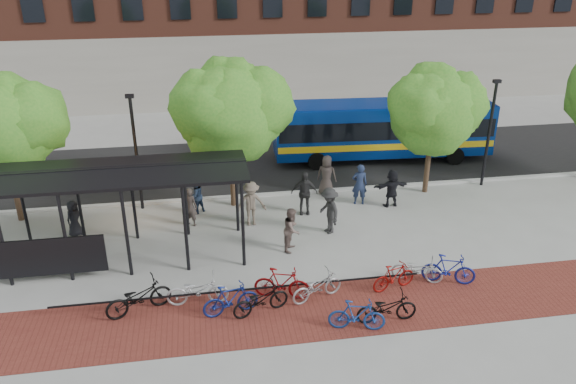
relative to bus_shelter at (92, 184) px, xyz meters
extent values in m
plane|color=#9E9E99|center=(8.13, 0.48, -3.00)|extent=(160.00, 160.00, 0.00)
cube|color=black|center=(8.13, 8.48, -2.99)|extent=(160.00, 8.00, 0.01)
cube|color=#B7B7B2|center=(8.13, 4.48, -2.94)|extent=(160.00, 0.25, 0.12)
cube|color=maroon|center=(6.13, -4.52, -3.00)|extent=(24.00, 3.00, 0.01)
cube|color=black|center=(4.83, -3.62, -3.00)|extent=(12.00, 0.05, 0.95)
cylinder|color=black|center=(-2.87, -1.37, -1.35)|extent=(0.12, 0.12, 3.30)
cylinder|color=black|center=(-2.87, 1.33, -1.35)|extent=(0.12, 0.12, 3.30)
cylinder|color=black|center=(-0.87, -1.37, -1.35)|extent=(0.12, 0.12, 3.30)
cylinder|color=black|center=(-0.87, 1.33, -1.35)|extent=(0.12, 0.12, 3.30)
cylinder|color=black|center=(1.13, -1.37, -1.35)|extent=(0.12, 0.12, 3.30)
cylinder|color=black|center=(1.13, 1.33, -1.35)|extent=(0.12, 0.12, 3.30)
cylinder|color=black|center=(3.13, -1.37, -1.35)|extent=(0.12, 0.12, 3.30)
cylinder|color=black|center=(3.13, 1.33, -1.35)|extent=(0.12, 0.12, 3.30)
cylinder|color=black|center=(5.13, -1.37, -1.35)|extent=(0.12, 0.12, 3.30)
cylinder|color=black|center=(5.13, 1.33, -1.35)|extent=(0.12, 0.12, 3.30)
cube|color=black|center=(-1.87, -1.42, -2.00)|extent=(4.50, 0.08, 1.40)
cube|color=black|center=(0.13, -0.72, 0.45)|extent=(10.60, 1.65, 0.29)
cube|color=black|center=(0.13, 0.68, 0.45)|extent=(10.60, 1.65, 0.29)
cube|color=black|center=(0.13, 1.38, 0.05)|extent=(9.00, 0.10, 0.40)
cube|color=black|center=(1.13, 1.43, -0.60)|extent=(2.40, 0.12, 0.70)
cube|color=#FF7200|center=(1.13, 1.51, -0.60)|extent=(2.20, 0.02, 0.55)
cylinder|color=#382619|center=(-3.87, 3.78, -1.81)|extent=(0.24, 0.24, 2.38)
sphere|color=#327A20|center=(-3.87, 3.78, 0.98)|extent=(4.00, 4.00, 4.00)
sphere|color=#327A20|center=(-2.87, 3.98, 1.28)|extent=(3.20, 3.20, 3.20)
sphere|color=#327A20|center=(-3.77, 4.18, 1.78)|extent=(2.80, 2.80, 2.80)
cylinder|color=#382619|center=(5.13, 3.78, -1.74)|extent=(0.24, 0.24, 2.52)
sphere|color=#327A20|center=(5.13, 3.78, 1.20)|extent=(4.20, 4.20, 4.20)
sphere|color=#327A20|center=(6.18, 3.98, 1.50)|extent=(3.36, 3.36, 3.36)
sphere|color=#327A20|center=(4.29, 3.48, 1.60)|extent=(3.15, 3.15, 3.15)
sphere|color=#327A20|center=(5.23, 4.18, 2.00)|extent=(2.94, 2.94, 2.94)
cylinder|color=#382619|center=(14.13, 3.78, -1.86)|extent=(0.24, 0.24, 2.27)
sphere|color=#327A20|center=(14.13, 3.78, 0.80)|extent=(3.80, 3.80, 3.80)
sphere|color=#327A20|center=(15.08, 3.98, 1.10)|extent=(3.04, 3.04, 3.04)
sphere|color=#327A20|center=(13.37, 3.48, 1.20)|extent=(2.85, 2.85, 2.85)
sphere|color=#327A20|center=(14.23, 4.18, 1.60)|extent=(2.66, 2.66, 2.66)
cylinder|color=black|center=(1.13, 4.08, -0.50)|extent=(0.14, 0.14, 5.00)
cube|color=black|center=(1.13, 4.08, 2.05)|extent=(0.35, 0.20, 0.15)
cylinder|color=black|center=(17.13, 4.08, -0.50)|extent=(0.14, 0.14, 5.00)
cube|color=black|center=(17.13, 4.08, 2.05)|extent=(0.35, 0.20, 0.15)
cube|color=navy|center=(13.41, 8.30, -1.26)|extent=(11.58, 3.15, 2.63)
cube|color=black|center=(13.41, 8.30, -1.04)|extent=(11.36, 3.18, 0.95)
cube|color=yellow|center=(13.41, 8.30, -1.90)|extent=(11.47, 3.20, 0.33)
cube|color=navy|center=(13.41, 8.30, 0.01)|extent=(11.34, 2.89, 0.17)
cylinder|color=black|center=(9.68, 7.28, -2.54)|extent=(0.93, 0.32, 0.92)
cylinder|color=black|center=(9.83, 9.76, -2.54)|extent=(0.93, 0.32, 0.92)
cylinder|color=black|center=(17.00, 6.85, -2.54)|extent=(0.93, 0.32, 0.92)
cylinder|color=black|center=(17.15, 9.33, -2.54)|extent=(0.93, 0.32, 0.92)
imported|color=black|center=(1.60, -3.67, -2.44)|extent=(2.25, 1.50, 1.12)
imported|color=#B9B9BC|center=(3.43, -3.53, -2.47)|extent=(2.01, 0.75, 1.05)
imported|color=navy|center=(4.45, -4.23, -2.46)|extent=(1.88, 0.88, 1.09)
imported|color=black|center=(5.39, -4.34, -2.50)|extent=(1.99, 1.20, 0.99)
imported|color=maroon|center=(6.18, -3.63, -2.44)|extent=(1.93, 1.04, 1.12)
imported|color=#959698|center=(7.30, -3.88, -2.51)|extent=(1.96, 1.25, 0.97)
imported|color=navy|center=(8.15, -5.64, -2.48)|extent=(1.80, 0.89, 1.04)
imported|color=black|center=(9.18, -5.39, -2.50)|extent=(1.91, 0.67, 1.00)
imported|color=maroon|center=(9.98, -3.74, -2.51)|extent=(1.68, 0.86, 0.97)
imported|color=#A9A9AC|center=(10.94, -3.39, -2.54)|extent=(1.84, 1.25, 0.92)
imported|color=navy|center=(11.95, -3.68, -2.45)|extent=(1.88, 1.13, 1.09)
imported|color=black|center=(-1.30, 1.96, -2.24)|extent=(0.82, 0.89, 1.52)
imported|color=#3A322E|center=(3.26, 2.11, -2.16)|extent=(0.72, 0.62, 1.67)
imported|color=#1A273E|center=(3.48, 3.25, -2.19)|extent=(0.99, 0.96, 1.61)
imported|color=#64584A|center=(5.73, 1.76, -2.04)|extent=(1.30, 0.82, 1.92)
imported|color=#272727|center=(8.08, 2.43, -2.03)|extent=(1.18, 0.60, 1.93)
imported|color=black|center=(12.02, 2.54, -2.14)|extent=(1.63, 0.65, 1.71)
imported|color=#3E3531|center=(9.48, 4.28, -2.06)|extent=(1.08, 0.92, 1.87)
imported|color=#1D2845|center=(10.68, 2.99, -2.05)|extent=(0.76, 0.56, 1.89)
imported|color=brown|center=(7.04, -0.54, -2.14)|extent=(0.95, 1.04, 1.72)
imported|color=#242424|center=(8.73, 0.58, -2.03)|extent=(1.02, 1.39, 1.93)
camera|label=1|loc=(3.86, -18.97, 7.85)|focal=35.00mm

